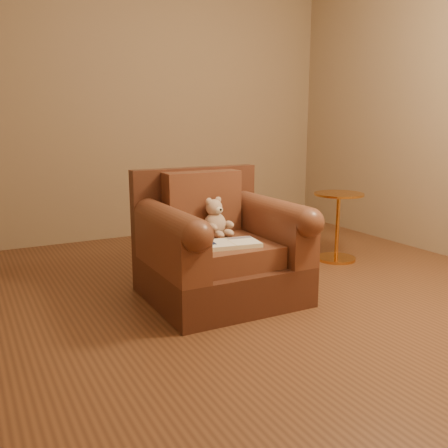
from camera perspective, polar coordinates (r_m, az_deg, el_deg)
name	(u,v)px	position (r m, az deg, el deg)	size (l,w,h in m)	color
floor	(246,294)	(3.39, 2.53, -7.94)	(4.00, 4.00, 0.00)	brown
room	(249,23)	(3.24, 2.83, 21.94)	(4.02, 4.02, 2.71)	#8E7357
armchair	(218,249)	(3.25, -0.71, -2.91)	(0.92, 0.87, 0.82)	#4A2518
teddy_bear	(216,221)	(3.29, -0.90, 0.35)	(0.19, 0.22, 0.26)	tan
guidebook	(230,244)	(3.03, 0.72, -2.27)	(0.37, 0.26, 0.03)	beige
side_table	(337,224)	(4.20, 12.84, -0.04)	(0.40, 0.40, 0.56)	gold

